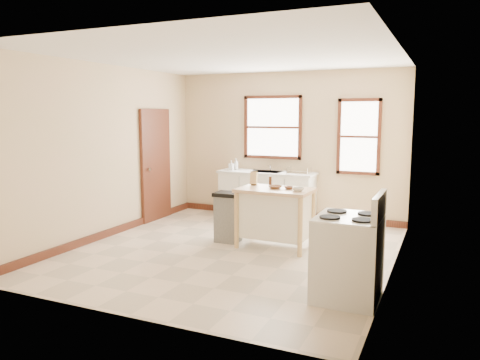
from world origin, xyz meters
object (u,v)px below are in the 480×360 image
Objects in this scene: pepper_grinder at (270,181)px; bowl_c at (298,189)px; kitchen_island at (275,218)px; knife_block at (254,179)px; trash_bin at (228,217)px; bowl_a at (275,187)px; gas_stove at (348,246)px; bowl_b at (289,188)px; soap_bottle_a at (236,164)px; dish_rack at (299,171)px; soap_bottle_b at (231,165)px.

bowl_c is (0.54, -0.30, -0.05)m from pepper_grinder.
kitchen_island is 5.49× the size of knife_block.
pepper_grinder is 0.62m from bowl_c.
pepper_grinder is at bearing 17.63° from trash_bin.
bowl_a is 2.13m from gas_stove.
trash_bin is (-0.62, -0.22, -0.58)m from pepper_grinder.
bowl_b reaches higher than kitchen_island.
soap_bottle_a is at bearing 129.50° from bowl_a.
pepper_grinder is 0.78× the size of bowl_a.
soap_bottle_a reaches higher than dish_rack.
trash_bin is 0.67× the size of gas_stove.
dish_rack is 2.16× the size of bowl_a.
soap_bottle_b is 0.17× the size of kitchen_island.
dish_rack is 1.55m from knife_block.
trash_bin is at bearing -160.33° from pepper_grinder.
kitchen_island is at bearing 131.86° from gas_stove.
bowl_b is at bearing -29.95° from soap_bottle_a.
gas_stove is at bearing -33.15° from soap_bottle_a.
gas_stove is at bearing -63.99° from dish_rack.
soap_bottle_b reaches higher than dish_rack.
soap_bottle_b reaches higher than bowl_b.
trash_bin is (-0.78, -0.01, -0.53)m from bowl_a.
soap_bottle_a is 0.28× the size of trash_bin.
gas_stove is at bearing -48.98° from soap_bottle_b.
kitchen_island is 7.33× the size of bowl_b.
gas_stove reaches higher than pepper_grinder.
dish_rack is 2.07× the size of knife_block.
pepper_grinder is at bearing 128.54° from kitchen_island.
soap_bottle_b reaches higher than kitchen_island.
dish_rack is at bearing 69.85° from knife_block.
soap_bottle_b is at bearing 116.37° from knife_block.
gas_stove is (2.92, -3.25, -0.42)m from soap_bottle_b.
gas_stove is (1.56, -3.29, -0.38)m from dish_rack.
soap_bottle_b is 0.97× the size of bowl_a.
trash_bin is at bearing -109.19° from dish_rack.
bowl_a reaches higher than trash_bin.
gas_stove reaches higher than bowl_a.
dish_rack is 0.52× the size of trash_bin.
bowl_b is at bearing 126.83° from gas_stove.
knife_block is 0.73m from trash_bin.
gas_stove is (1.56, -1.78, -0.38)m from pepper_grinder.
soap_bottle_b is at bearing 111.39° from trash_bin.
dish_rack is 1.93m from trash_bin.
soap_bottle_b is 0.16× the size of gas_stove.
soap_bottle_a is at bearing 47.95° from soap_bottle_b.
kitchen_island is 0.47m from bowl_a.
kitchen_island is at bearing -34.98° from knife_block.
bowl_a is at bearing -25.66° from kitchen_island.
bowl_a is (1.52, -1.68, -0.09)m from soap_bottle_b.
pepper_grinder reaches higher than bowl_c.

